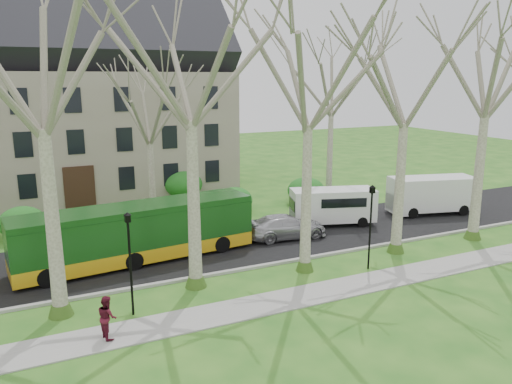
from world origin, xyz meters
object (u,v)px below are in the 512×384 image
pedestrian_b (107,317)px  van_a (333,207)px  bus_follow (137,232)px  van_b (432,195)px  sedan (286,226)px

pedestrian_b → van_a: bearing=-71.9°
van_a → bus_follow: bearing=-157.6°
van_b → bus_follow: bearing=-164.2°
van_b → van_a: bearing=-170.5°
sedan → van_a: van_a is taller
van_b → pedestrian_b: van_b is taller
sedan → pedestrian_b: (-11.75, -7.64, 0.11)m
pedestrian_b → sedan: bearing=-68.0°
sedan → van_a: (4.14, 1.22, 0.47)m
bus_follow → van_a: (13.10, 1.25, -0.37)m
bus_follow → van_a: size_ratio=2.29×
sedan → van_a: size_ratio=0.90×
van_a → van_b: (7.96, -0.65, 0.12)m
bus_follow → sedan: (8.96, 0.03, -0.85)m
van_a → van_b: 7.99m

